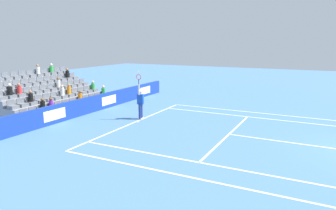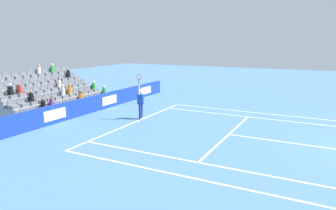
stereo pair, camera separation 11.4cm
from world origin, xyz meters
name	(u,v)px [view 2 (the right image)]	position (x,y,z in m)	size (l,w,h in m)	color
line_baseline	(136,122)	(0.00, -11.89, 0.00)	(10.97, 0.10, 0.01)	white
line_service	(229,134)	(0.00, -6.40, 0.00)	(8.23, 0.10, 0.01)	white
line_centre_service	(298,144)	(0.00, -3.20, 0.00)	(0.10, 6.40, 0.01)	white
line_singles_sideline_left	(209,165)	(4.12, -5.95, 0.00)	(0.10, 11.89, 0.01)	white
line_singles_sideline_right	(255,118)	(-4.12, -5.95, 0.00)	(0.10, 11.89, 0.01)	white
line_doubles_sideline_left	(196,179)	(5.49, -5.95, 0.00)	(0.10, 11.89, 0.01)	white
line_doubles_sideline_right	(260,113)	(-5.49, -5.95, 0.00)	(0.10, 11.89, 0.01)	white
line_centre_mark	(138,122)	(0.00, -11.79, 0.00)	(0.10, 0.20, 0.01)	white
sponsor_barrier	(84,106)	(0.00, -15.78, 0.53)	(19.66, 0.22, 1.06)	#193899
tennis_player	(141,103)	(-0.67, -11.99, 0.99)	(0.53, 0.39, 2.85)	navy
stadium_stand	(44,97)	(0.00, -19.34, 0.82)	(7.44, 4.75, 3.05)	gray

